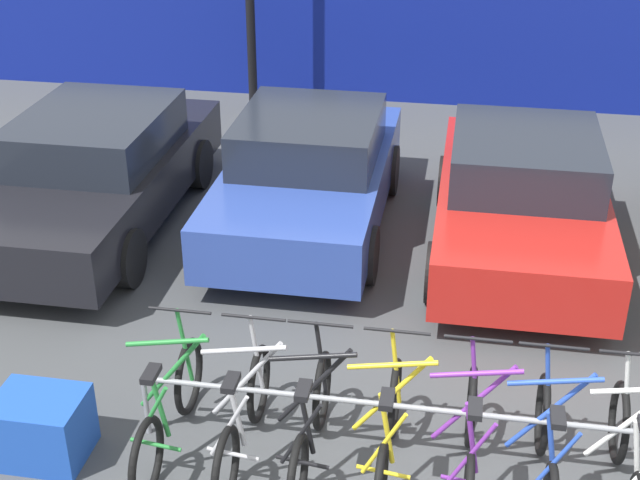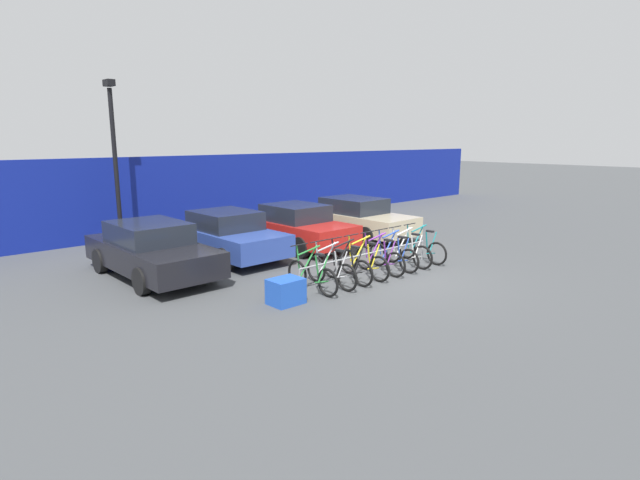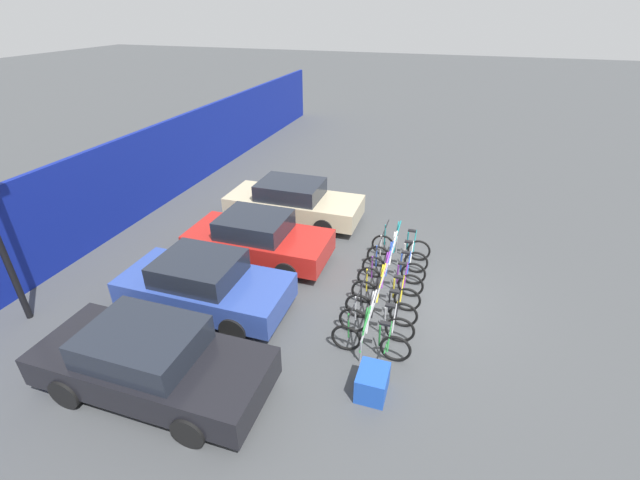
% 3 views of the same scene
% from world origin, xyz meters
% --- Properties ---
extents(ground_plane, '(120.00, 120.00, 0.00)m').
position_xyz_m(ground_plane, '(0.00, 0.00, 0.00)').
color(ground_plane, '#424447').
extents(hoarding_wall, '(36.00, 0.16, 2.84)m').
position_xyz_m(hoarding_wall, '(0.00, 9.50, 1.42)').
color(hoarding_wall, navy).
rests_on(hoarding_wall, ground).
extents(bike_rack, '(4.73, 0.04, 0.57)m').
position_xyz_m(bike_rack, '(-0.33, 0.68, 0.50)').
color(bike_rack, gray).
rests_on(bike_rack, ground).
extents(bicycle_green, '(0.68, 1.71, 1.05)m').
position_xyz_m(bicycle_green, '(-2.43, 0.53, 0.38)').
color(bicycle_green, black).
rests_on(bicycle_green, ground).
extents(bicycle_silver, '(0.68, 1.71, 1.05)m').
position_xyz_m(bicycle_silver, '(-1.82, 0.53, 0.38)').
color(bicycle_silver, black).
rests_on(bicycle_silver, ground).
extents(bicycle_black, '(0.68, 1.71, 1.05)m').
position_xyz_m(bicycle_black, '(-1.28, 0.53, 0.38)').
color(bicycle_black, black).
rests_on(bicycle_black, ground).
extents(bicycle_yellow, '(0.68, 1.71, 1.05)m').
position_xyz_m(bicycle_yellow, '(-0.68, 0.53, 0.38)').
color(bicycle_yellow, black).
rests_on(bicycle_yellow, ground).
extents(bicycle_purple, '(0.68, 1.71, 1.05)m').
position_xyz_m(bicycle_purple, '(-0.06, 0.53, 0.38)').
color(bicycle_purple, black).
rests_on(bicycle_purple, ground).
extents(bicycle_blue, '(0.68, 1.71, 1.05)m').
position_xyz_m(bicycle_blue, '(0.51, 0.53, 0.38)').
color(bicycle_blue, black).
rests_on(bicycle_blue, ground).
extents(bicycle_white, '(0.68, 1.71, 1.05)m').
position_xyz_m(bicycle_white, '(1.09, 0.53, 0.38)').
color(bicycle_white, black).
rests_on(bicycle_white, ground).
extents(bicycle_teal, '(0.68, 1.71, 1.05)m').
position_xyz_m(bicycle_teal, '(1.76, 0.53, 0.38)').
color(bicycle_teal, black).
rests_on(bicycle_teal, ground).
extents(car_black, '(1.91, 4.47, 1.40)m').
position_xyz_m(car_black, '(-4.54, 4.28, 0.69)').
color(car_black, black).
rests_on(car_black, ground).
extents(car_blue, '(1.91, 4.02, 1.40)m').
position_xyz_m(car_blue, '(-2.06, 4.65, 0.69)').
color(car_blue, '#2D479E').
rests_on(car_blue, ground).
extents(car_red, '(1.91, 4.02, 1.40)m').
position_xyz_m(car_red, '(0.39, 4.39, 0.69)').
color(car_red, red).
rests_on(car_red, ground).
extents(car_beige, '(1.91, 4.48, 1.40)m').
position_xyz_m(car_beige, '(3.10, 4.36, 0.69)').
color(car_beige, '#C1B28E').
rests_on(car_beige, ground).
extents(lamp_post, '(0.24, 0.44, 5.25)m').
position_xyz_m(lamp_post, '(-3.68, 8.50, 2.97)').
color(lamp_post, black).
rests_on(lamp_post, ground).
extents(cargo_crate, '(0.70, 0.56, 0.55)m').
position_xyz_m(cargo_crate, '(-3.40, 0.28, 0.28)').
color(cargo_crate, blue).
rests_on(cargo_crate, ground).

